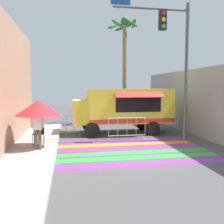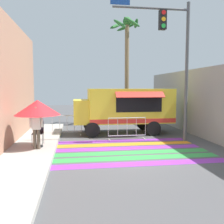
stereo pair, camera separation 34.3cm
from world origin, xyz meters
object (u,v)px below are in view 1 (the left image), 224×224
object	(u,v)px
traffic_signal_pole	(174,49)
folding_chair	(39,131)
vendor_person	(37,125)
barricade_front	(127,129)
patio_umbrella	(38,108)
food_truck	(121,107)
barricade_side	(66,126)
palm_tree	(124,49)

from	to	relation	value
traffic_signal_pole	folding_chair	xyz separation A→B (m)	(-6.29, -0.48, -3.72)
traffic_signal_pole	vendor_person	distance (m)	7.20
barricade_front	patio_umbrella	bearing A→B (deg)	-156.77
food_truck	barricade_side	bearing A→B (deg)	-175.25
food_truck	barricade_front	world-z (taller)	food_truck
patio_umbrella	vendor_person	bearing A→B (deg)	-92.12
patio_umbrella	folding_chair	distance (m)	1.16
traffic_signal_pole	folding_chair	world-z (taller)	traffic_signal_pole
traffic_signal_pole	folding_chair	size ratio (longest dim) A/B	6.68
barricade_side	palm_tree	world-z (taller)	palm_tree
barricade_front	palm_tree	xyz separation A→B (m)	(1.06, 5.44, 4.84)
folding_chair	palm_tree	xyz separation A→B (m)	(5.27, 6.72, 4.62)
traffic_signal_pole	barricade_side	world-z (taller)	traffic_signal_pole
food_truck	barricade_front	size ratio (longest dim) A/B	2.86
vendor_person	barricade_front	size ratio (longest dim) A/B	0.88
palm_tree	patio_umbrella	bearing A→B (deg)	-125.75
food_truck	vendor_person	bearing A→B (deg)	-137.28
food_truck	folding_chair	distance (m)	5.33
food_truck	traffic_signal_pole	size ratio (longest dim) A/B	0.84
vendor_person	barricade_front	world-z (taller)	vendor_person
vendor_person	folding_chair	bearing A→B (deg)	98.61
barricade_side	patio_umbrella	bearing A→B (deg)	-108.06
patio_umbrella	barricade_front	bearing A→B (deg)	23.23
vendor_person	barricade_front	bearing A→B (deg)	31.76
food_truck	folding_chair	world-z (taller)	food_truck
food_truck	folding_chair	xyz separation A→B (m)	(-4.30, -3.05, -0.76)
patio_umbrella	barricade_front	size ratio (longest dim) A/B	1.01
food_truck	vendor_person	size ratio (longest dim) A/B	3.27
barricade_front	barricade_side	size ratio (longest dim) A/B	1.22
folding_chair	vendor_person	world-z (taller)	vendor_person
patio_umbrella	palm_tree	bearing A→B (deg)	54.25
food_truck	barricade_front	xyz separation A→B (m)	(-0.09, -1.78, -0.98)
patio_umbrella	barricade_side	size ratio (longest dim) A/B	1.23
traffic_signal_pole	barricade_side	distance (m)	6.89
vendor_person	traffic_signal_pole	bearing A→B (deg)	16.60
traffic_signal_pole	vendor_person	world-z (taller)	traffic_signal_pole
folding_chair	barricade_side	distance (m)	3.03
traffic_signal_pole	folding_chair	distance (m)	7.32
vendor_person	palm_tree	xyz separation A→B (m)	(5.21, 7.58, 4.25)
patio_umbrella	barricade_side	xyz separation A→B (m)	(1.07, 3.29, -1.27)
vendor_person	palm_tree	bearing A→B (deg)	60.01
patio_umbrella	barricade_front	xyz separation A→B (m)	(4.13, 1.77, -1.26)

